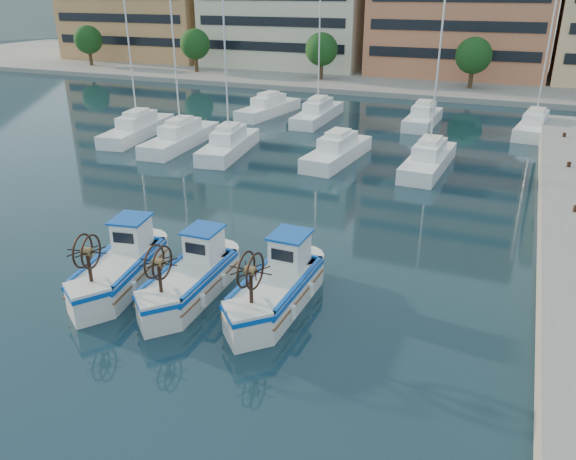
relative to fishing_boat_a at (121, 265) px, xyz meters
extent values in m
plane|color=#18303F|center=(4.14, -1.41, -0.86)|extent=(300.00, 300.00, 0.00)
cube|color=gray|center=(4.14, 65.59, -0.56)|extent=(180.00, 40.00, 0.60)
cylinder|color=#3F2B19|center=(-45.86, 52.09, 0.64)|extent=(0.50, 0.50, 3.00)
sphere|color=#1D4D1B|center=(-45.86, 52.09, 3.34)|extent=(4.00, 4.00, 4.00)
cylinder|color=#3F2B19|center=(-27.86, 52.09, 0.64)|extent=(0.50, 0.50, 3.00)
sphere|color=#1D4D1B|center=(-27.86, 52.09, 3.34)|extent=(4.00, 4.00, 4.00)
cylinder|color=#3F2B19|center=(-9.86, 52.09, 0.64)|extent=(0.50, 0.50, 3.00)
sphere|color=#1D4D1B|center=(-9.86, 52.09, 3.34)|extent=(4.00, 4.00, 4.00)
cylinder|color=#3F2B19|center=(8.14, 52.09, 0.64)|extent=(0.50, 0.50, 3.00)
sphere|color=#1D4D1B|center=(8.14, 52.09, 3.34)|extent=(4.00, 4.00, 4.00)
cube|color=white|center=(-14.53, 20.80, -0.36)|extent=(3.56, 9.48, 1.00)
cylinder|color=silver|center=(-14.53, 20.80, 5.14)|extent=(0.12, 0.12, 11.00)
cube|color=white|center=(-9.70, 19.62, -0.36)|extent=(2.84, 9.21, 1.00)
cylinder|color=silver|center=(-9.70, 19.62, 5.14)|extent=(0.12, 0.12, 11.00)
cube|color=white|center=(-5.29, 19.12, -0.36)|extent=(3.38, 8.32, 1.00)
cylinder|color=silver|center=(-5.29, 19.12, 5.14)|extent=(0.12, 0.12, 11.00)
cube|color=white|center=(2.57, 20.38, -0.36)|extent=(2.85, 8.16, 1.00)
cube|color=white|center=(8.80, 20.74, -0.36)|extent=(2.57, 8.32, 1.00)
cylinder|color=silver|center=(8.80, 20.74, 5.14)|extent=(0.12, 0.12, 11.00)
cube|color=white|center=(-8.20, 32.55, -0.36)|extent=(3.32, 8.77, 1.00)
cube|color=white|center=(-3.07, 32.07, -0.36)|extent=(2.39, 9.21, 1.00)
cylinder|color=silver|center=(-3.07, 32.07, 5.14)|extent=(0.12, 0.12, 11.00)
cube|color=white|center=(6.12, 33.78, -0.36)|extent=(2.35, 7.37, 1.00)
cube|color=white|center=(15.18, 33.91, -0.36)|extent=(3.22, 7.47, 1.00)
cylinder|color=silver|center=(15.18, 33.91, 5.14)|extent=(0.12, 0.12, 11.00)
cube|color=silver|center=(0.03, -0.16, -0.28)|extent=(2.77, 4.91, 1.16)
cube|color=#0D46A9|center=(0.03, -0.16, 0.16)|extent=(2.85, 5.06, 0.18)
cube|color=blue|center=(0.03, -0.16, 0.09)|extent=(2.26, 4.38, 0.07)
cube|color=white|center=(-0.21, 1.15, 0.90)|extent=(1.45, 1.62, 1.21)
cube|color=#0D46A9|center=(-0.21, 1.15, 1.56)|extent=(1.64, 1.82, 0.09)
cylinder|color=#331E14|center=(0.38, -2.11, 0.94)|extent=(0.13, 0.13, 1.28)
cylinder|color=brown|center=(0.38, -2.11, 1.62)|extent=(0.40, 0.37, 0.31)
torus|color=#331E14|center=(0.21, -2.14, 1.62)|extent=(0.30, 1.28, 1.29)
torus|color=#331E14|center=(0.54, -2.08, 1.62)|extent=(0.30, 1.28, 1.29)
cube|color=silver|center=(3.09, 0.19, -0.30)|extent=(2.06, 4.54, 1.12)
cube|color=#0D46A9|center=(3.09, 0.19, 0.13)|extent=(2.12, 4.68, 0.17)
cube|color=blue|center=(3.09, 0.19, 0.06)|extent=(1.62, 4.08, 0.06)
cube|color=white|center=(3.05, 1.47, 0.85)|extent=(1.22, 1.42, 1.18)
cube|color=#0D46A9|center=(3.05, 1.47, 1.49)|extent=(1.38, 1.59, 0.09)
cylinder|color=#331E14|center=(3.15, -1.73, 0.88)|extent=(0.13, 0.13, 1.24)
cylinder|color=brown|center=(3.15, -1.73, 1.54)|extent=(0.35, 0.31, 0.30)
torus|color=#331E14|center=(2.99, -1.74, 1.54)|extent=(0.11, 1.25, 1.25)
torus|color=#331E14|center=(3.31, -1.73, 1.54)|extent=(0.11, 1.25, 1.25)
cube|color=silver|center=(6.50, 0.77, -0.28)|extent=(2.07, 4.71, 1.17)
cube|color=#0D46A9|center=(6.50, 0.77, 0.17)|extent=(2.13, 4.85, 0.18)
cube|color=blue|center=(6.50, 0.77, 0.10)|extent=(1.62, 4.24, 0.07)
cube|color=white|center=(6.51, 2.11, 0.92)|extent=(1.25, 1.47, 1.23)
cube|color=#0D46A9|center=(6.51, 2.11, 1.59)|extent=(1.41, 1.64, 0.09)
cylinder|color=#331E14|center=(6.47, -1.24, 0.96)|extent=(0.13, 0.13, 1.29)
cylinder|color=brown|center=(6.47, -1.24, 1.65)|extent=(0.36, 0.32, 0.31)
torus|color=#331E14|center=(6.30, -1.23, 1.65)|extent=(0.09, 1.31, 1.31)
torus|color=#331E14|center=(6.64, -1.24, 1.65)|extent=(0.09, 1.31, 1.31)
camera|label=1|loc=(13.98, -16.07, 10.30)|focal=35.00mm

